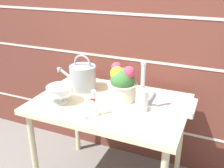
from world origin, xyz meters
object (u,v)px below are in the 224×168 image
(watering_can, at_px, (83,77))
(flower_planter, at_px, (122,83))
(crystal_pedestal_bowl, at_px, (60,91))
(figurine_vase, at_px, (94,105))
(glass_decanter, at_px, (142,95))
(wire_tray, at_px, (172,106))

(watering_can, distance_m, flower_planter, 0.34)
(watering_can, height_order, crystal_pedestal_bowl, watering_can)
(watering_can, distance_m, crystal_pedestal_bowl, 0.26)
(crystal_pedestal_bowl, relative_size, figurine_vase, 1.03)
(flower_planter, bearing_deg, figurine_vase, -104.08)
(crystal_pedestal_bowl, relative_size, glass_decanter, 0.54)
(figurine_vase, bearing_deg, wire_tray, 35.58)
(crystal_pedestal_bowl, relative_size, flower_planter, 0.71)
(glass_decanter, xyz_separation_m, wire_tray, (0.17, 0.12, -0.10))
(flower_planter, bearing_deg, glass_decanter, -30.38)
(flower_planter, distance_m, glass_decanter, 0.21)
(crystal_pedestal_bowl, height_order, flower_planter, flower_planter)
(wire_tray, bearing_deg, watering_can, 177.83)
(flower_planter, distance_m, wire_tray, 0.37)
(flower_planter, bearing_deg, crystal_pedestal_bowl, -149.46)
(watering_can, relative_size, flower_planter, 1.32)
(crystal_pedestal_bowl, bearing_deg, watering_can, 83.05)
(glass_decanter, height_order, wire_tray, glass_decanter)
(figurine_vase, bearing_deg, flower_planter, 75.92)
(watering_can, distance_m, wire_tray, 0.70)
(flower_planter, xyz_separation_m, figurine_vase, (-0.07, -0.29, -0.05))
(glass_decanter, bearing_deg, figurine_vase, -143.93)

